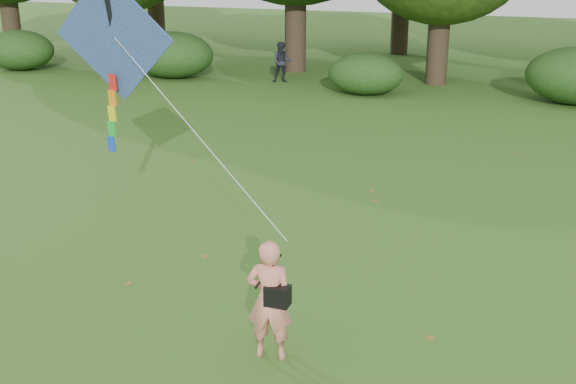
% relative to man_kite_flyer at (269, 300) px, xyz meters
% --- Properties ---
extents(ground, '(100.00, 100.00, 0.00)m').
position_rel_man_kite_flyer_xyz_m(ground, '(0.84, 0.02, -0.79)').
color(ground, '#265114').
rests_on(ground, ground).
extents(man_kite_flyer, '(0.63, 0.47, 1.59)m').
position_rel_man_kite_flyer_xyz_m(man_kite_flyer, '(0.00, 0.00, 0.00)').
color(man_kite_flyer, '#EE8770').
rests_on(man_kite_flyer, ground).
extents(bystander_left, '(0.90, 0.81, 1.53)m').
position_rel_man_kite_flyer_xyz_m(bystander_left, '(-6.75, 18.35, -0.03)').
color(bystander_left, '#22232E').
rests_on(bystander_left, ground).
extents(crossbody_bag, '(0.43, 0.20, 0.67)m').
position_rel_man_kite_flyer_xyz_m(crossbody_bag, '(0.12, -0.03, 0.10)').
color(crossbody_bag, black).
rests_on(crossbody_bag, ground).
extents(flying_kite, '(4.88, 2.80, 3.02)m').
position_rel_man_kite_flyer_xyz_m(flying_kite, '(-3.55, 2.40, 2.75)').
color(flying_kite, '#223C95').
rests_on(flying_kite, ground).
extents(shrub_band, '(39.15, 3.22, 1.88)m').
position_rel_man_kite_flyer_xyz_m(shrub_band, '(0.12, 17.62, 0.06)').
color(shrub_band, '#264919').
rests_on(shrub_band, ground).
extents(fallen_leaves, '(10.34, 13.70, 0.01)m').
position_rel_man_kite_flyer_xyz_m(fallen_leaves, '(0.79, 5.33, -0.79)').
color(fallen_leaves, brown).
rests_on(fallen_leaves, ground).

